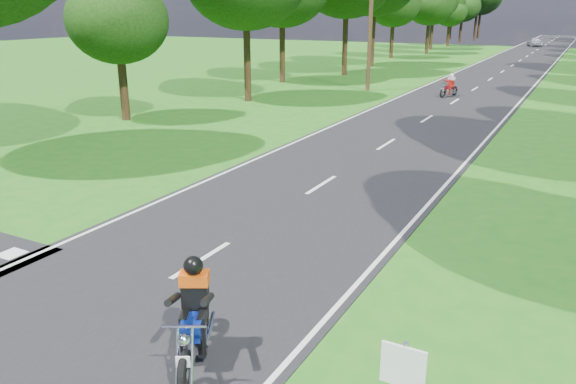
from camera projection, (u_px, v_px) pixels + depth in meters
The scene contains 7 objects.
ground at pixel (135, 302), 10.16m from camera, with size 160.00×160.00×0.00m, color #1C6216.
main_road at pixel (512, 66), 52.05m from camera, with size 7.00×140.00×0.02m, color black.
road_markings at pixel (508, 67), 50.54m from camera, with size 7.40×140.00×0.01m.
telegraph_pole at pixel (370, 25), 35.04m from camera, with size 1.20×0.26×8.00m.
rider_near_blue at pixel (193, 313), 8.20m from camera, with size 0.65×1.94×1.62m, color navy, non-canonical shape.
rider_far_red at pixel (449, 85), 33.48m from camera, with size 0.55×1.64×1.37m, color #A70C1C, non-canonical shape.
distant_car at pixel (535, 42), 77.69m from camera, with size 1.48×3.66×1.25m, color silver.
Camera 1 is at (6.71, -6.66, 5.06)m, focal length 35.00 mm.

